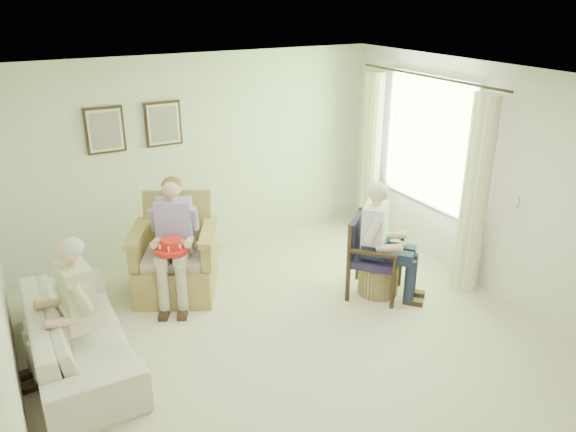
% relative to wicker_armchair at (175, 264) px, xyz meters
% --- Properties ---
extents(floor, '(5.50, 5.50, 0.00)m').
position_rel_wicker_armchair_xyz_m(floor, '(0.73, -1.74, -0.36)').
color(floor, beige).
rests_on(floor, ground).
extents(back_wall, '(5.00, 0.04, 2.60)m').
position_rel_wicker_armchair_xyz_m(back_wall, '(0.73, 1.01, 0.94)').
color(back_wall, silver).
rests_on(back_wall, ground).
extents(right_wall, '(0.04, 5.50, 2.60)m').
position_rel_wicker_armchair_xyz_m(right_wall, '(3.23, -1.74, 0.94)').
color(right_wall, silver).
rests_on(right_wall, ground).
extents(ceiling, '(5.00, 5.50, 0.02)m').
position_rel_wicker_armchair_xyz_m(ceiling, '(0.73, -1.74, 2.24)').
color(ceiling, white).
rests_on(ceiling, back_wall).
extents(window, '(0.13, 2.50, 1.63)m').
position_rel_wicker_armchair_xyz_m(window, '(3.19, -0.54, 1.22)').
color(window, '#2D6B23').
rests_on(window, right_wall).
extents(curtain_left, '(0.34, 0.34, 2.30)m').
position_rel_wicker_armchair_xyz_m(curtain_left, '(3.06, -1.52, 0.79)').
color(curtain_left, '#FCECC5').
rests_on(curtain_left, ground).
extents(curtain_right, '(0.34, 0.34, 2.30)m').
position_rel_wicker_armchair_xyz_m(curtain_right, '(3.06, 0.44, 0.79)').
color(curtain_right, '#FCECC5').
rests_on(curtain_right, ground).
extents(framed_print_left, '(0.45, 0.05, 0.55)m').
position_rel_wicker_armchair_xyz_m(framed_print_left, '(-0.42, 0.98, 1.42)').
color(framed_print_left, '#382114').
rests_on(framed_print_left, back_wall).
extents(framed_print_right, '(0.45, 0.05, 0.55)m').
position_rel_wicker_armchair_xyz_m(framed_print_right, '(0.28, 0.98, 1.42)').
color(framed_print_right, '#382114').
rests_on(framed_print_right, back_wall).
extents(wicker_armchair, '(0.89, 0.89, 1.14)m').
position_rel_wicker_armchair_xyz_m(wicker_armchair, '(0.00, 0.00, 0.00)').
color(wicker_armchair, '#A5874E').
rests_on(wicker_armchair, ground).
extents(wood_armchair, '(0.60, 0.56, 0.92)m').
position_rel_wicker_armchair_xyz_m(wood_armchair, '(2.02, -1.04, 0.14)').
color(wood_armchair, black).
rests_on(wood_armchair, ground).
extents(sofa, '(2.11, 0.83, 0.62)m').
position_rel_wicker_armchair_xyz_m(sofa, '(-1.22, -0.84, -0.05)').
color(sofa, silver).
rests_on(sofa, ground).
extents(person_wicker, '(0.40, 0.62, 1.40)m').
position_rel_wicker_armchair_xyz_m(person_wicker, '(0.00, -0.15, 0.47)').
color(person_wicker, '#BFAF99').
rests_on(person_wicker, ground).
extents(person_dark, '(0.40, 0.62, 1.34)m').
position_rel_wicker_armchair_xyz_m(person_dark, '(2.02, -1.20, 0.42)').
color(person_dark, '#1A223A').
rests_on(person_dark, ground).
extents(person_sofa, '(0.42, 0.62, 1.27)m').
position_rel_wicker_armchair_xyz_m(person_sofa, '(-1.22, -0.96, 0.36)').
color(person_sofa, beige).
rests_on(person_sofa, ground).
extents(red_hat, '(0.37, 0.37, 0.14)m').
position_rel_wicker_armchair_xyz_m(red_hat, '(-0.12, -0.32, 0.38)').
color(red_hat, red).
rests_on(red_hat, person_wicker).
extents(hatbox, '(0.61, 0.61, 0.68)m').
position_rel_wicker_armchair_xyz_m(hatbox, '(2.07, -1.14, -0.10)').
color(hatbox, '#A38B58').
rests_on(hatbox, ground).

